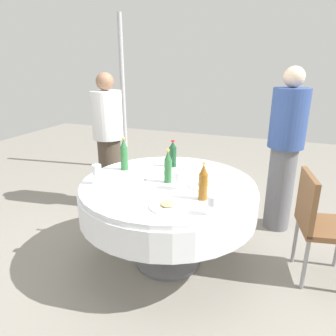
{
  "coord_description": "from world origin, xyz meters",
  "views": [
    {
      "loc": [
        2.14,
        0.79,
        1.65
      ],
      "look_at": [
        0.0,
        0.0,
        0.86
      ],
      "focal_mm": 32.77,
      "sensor_mm": 36.0,
      "label": 1
    }
  ],
  "objects_px": {
    "bottle_dark_green_right": "(173,154)",
    "plate_near": "(179,173)",
    "bottle_green_mid": "(124,155)",
    "wine_glass_west": "(178,177)",
    "wine_glass_east": "(97,171)",
    "bottle_green_far": "(169,167)",
    "person_far": "(285,149)",
    "dining_table": "(168,199)",
    "bottle_amber_west": "(203,183)",
    "person_mid": "(109,140)",
    "wine_glass_north": "(212,202)",
    "plate_rear": "(204,185)",
    "chair_north": "(318,219)",
    "plate_inner": "(168,205)"
  },
  "relations": [
    {
      "from": "plate_rear",
      "to": "person_mid",
      "type": "relative_size",
      "value": 0.15
    },
    {
      "from": "wine_glass_north",
      "to": "bottle_amber_west",
      "type": "bearing_deg",
      "value": -151.57
    },
    {
      "from": "wine_glass_north",
      "to": "plate_near",
      "type": "height_order",
      "value": "wine_glass_north"
    },
    {
      "from": "bottle_green_far",
      "to": "chair_north",
      "type": "distance_m",
      "value": 1.21
    },
    {
      "from": "bottle_dark_green_right",
      "to": "wine_glass_east",
      "type": "relative_size",
      "value": 1.56
    },
    {
      "from": "bottle_green_far",
      "to": "person_far",
      "type": "xyz_separation_m",
      "value": [
        -0.96,
        0.86,
        -0.02
      ]
    },
    {
      "from": "plate_inner",
      "to": "chair_north",
      "type": "relative_size",
      "value": 0.29
    },
    {
      "from": "bottle_green_mid",
      "to": "wine_glass_west",
      "type": "distance_m",
      "value": 0.65
    },
    {
      "from": "plate_near",
      "to": "chair_north",
      "type": "bearing_deg",
      "value": 89.95
    },
    {
      "from": "wine_glass_north",
      "to": "plate_inner",
      "type": "bearing_deg",
      "value": -91.09
    },
    {
      "from": "wine_glass_west",
      "to": "wine_glass_north",
      "type": "bearing_deg",
      "value": 46.08
    },
    {
      "from": "bottle_amber_west",
      "to": "plate_near",
      "type": "relative_size",
      "value": 1.07
    },
    {
      "from": "bottle_amber_west",
      "to": "plate_rear",
      "type": "height_order",
      "value": "bottle_amber_west"
    },
    {
      "from": "wine_glass_west",
      "to": "wine_glass_north",
      "type": "xyz_separation_m",
      "value": [
        0.32,
        0.33,
        -0.0
      ]
    },
    {
      "from": "wine_glass_east",
      "to": "person_mid",
      "type": "relative_size",
      "value": 0.1
    },
    {
      "from": "bottle_amber_west",
      "to": "wine_glass_north",
      "type": "xyz_separation_m",
      "value": [
        0.21,
        0.11,
        -0.03
      ]
    },
    {
      "from": "wine_glass_west",
      "to": "plate_near",
      "type": "height_order",
      "value": "wine_glass_west"
    },
    {
      "from": "dining_table",
      "to": "wine_glass_east",
      "type": "distance_m",
      "value": 0.61
    },
    {
      "from": "bottle_green_far",
      "to": "bottle_dark_green_right",
      "type": "height_order",
      "value": "bottle_green_far"
    },
    {
      "from": "dining_table",
      "to": "person_mid",
      "type": "bearing_deg",
      "value": -128.36
    },
    {
      "from": "bottle_dark_green_right",
      "to": "chair_north",
      "type": "height_order",
      "value": "bottle_dark_green_right"
    },
    {
      "from": "person_far",
      "to": "bottle_green_far",
      "type": "bearing_deg",
      "value": -89.93
    },
    {
      "from": "dining_table",
      "to": "bottle_green_mid",
      "type": "xyz_separation_m",
      "value": [
        -0.15,
        -0.47,
        0.28
      ]
    },
    {
      "from": "plate_rear",
      "to": "person_far",
      "type": "distance_m",
      "value": 1.11
    },
    {
      "from": "bottle_green_mid",
      "to": "plate_near",
      "type": "distance_m",
      "value": 0.51
    },
    {
      "from": "bottle_amber_west",
      "to": "person_mid",
      "type": "relative_size",
      "value": 0.17
    },
    {
      "from": "wine_glass_east",
      "to": "chair_north",
      "type": "distance_m",
      "value": 1.74
    },
    {
      "from": "bottle_green_far",
      "to": "plate_rear",
      "type": "height_order",
      "value": "bottle_green_far"
    },
    {
      "from": "person_mid",
      "to": "plate_rear",
      "type": "bearing_deg",
      "value": -82.88
    },
    {
      "from": "person_mid",
      "to": "bottle_amber_west",
      "type": "bearing_deg",
      "value": -88.67
    },
    {
      "from": "wine_glass_west",
      "to": "wine_glass_east",
      "type": "bearing_deg",
      "value": -78.97
    },
    {
      "from": "bottle_green_far",
      "to": "wine_glass_west",
      "type": "xyz_separation_m",
      "value": [
        0.11,
        0.12,
        -0.03
      ]
    },
    {
      "from": "bottle_green_mid",
      "to": "wine_glass_east",
      "type": "relative_size",
      "value": 1.84
    },
    {
      "from": "bottle_green_far",
      "to": "bottle_dark_green_right",
      "type": "relative_size",
      "value": 1.09
    },
    {
      "from": "dining_table",
      "to": "bottle_green_mid",
      "type": "relative_size",
      "value": 4.87
    },
    {
      "from": "plate_rear",
      "to": "person_mid",
      "type": "distance_m",
      "value": 1.54
    },
    {
      "from": "bottle_amber_west",
      "to": "plate_inner",
      "type": "bearing_deg",
      "value": -42.14
    },
    {
      "from": "bottle_green_far",
      "to": "bottle_dark_green_right",
      "type": "bearing_deg",
      "value": -165.25
    },
    {
      "from": "wine_glass_west",
      "to": "person_mid",
      "type": "distance_m",
      "value": 1.46
    },
    {
      "from": "bottle_dark_green_right",
      "to": "plate_near",
      "type": "height_order",
      "value": "bottle_dark_green_right"
    },
    {
      "from": "bottle_amber_west",
      "to": "plate_near",
      "type": "xyz_separation_m",
      "value": [
        -0.43,
        -0.32,
        -0.11
      ]
    },
    {
      "from": "bottle_dark_green_right",
      "to": "bottle_green_far",
      "type": "bearing_deg",
      "value": 14.75
    },
    {
      "from": "bottle_dark_green_right",
      "to": "person_far",
      "type": "xyz_separation_m",
      "value": [
        -0.58,
        0.95,
        -0.01
      ]
    },
    {
      "from": "wine_glass_west",
      "to": "person_mid",
      "type": "height_order",
      "value": "person_mid"
    },
    {
      "from": "dining_table",
      "to": "bottle_green_mid",
      "type": "distance_m",
      "value": 0.57
    },
    {
      "from": "bottle_green_mid",
      "to": "plate_inner",
      "type": "distance_m",
      "value": 0.86
    },
    {
      "from": "bottle_dark_green_right",
      "to": "wine_glass_north",
      "type": "relative_size",
      "value": 1.92
    },
    {
      "from": "dining_table",
      "to": "plate_near",
      "type": "distance_m",
      "value": 0.27
    },
    {
      "from": "dining_table",
      "to": "wine_glass_north",
      "type": "bearing_deg",
      "value": 46.72
    },
    {
      "from": "bottle_green_far",
      "to": "chair_north",
      "type": "bearing_deg",
      "value": 100.42
    }
  ]
}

